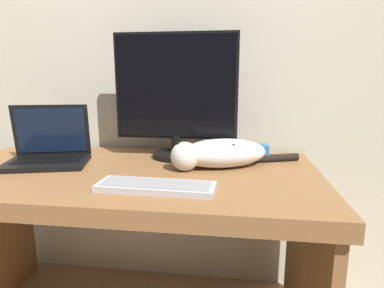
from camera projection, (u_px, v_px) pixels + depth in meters
wall_back at (153, 30)px, 1.56m from camera, size 6.40×0.06×2.60m
desk at (129, 205)px, 1.28m from camera, size 1.47×0.76×0.72m
monitor at (176, 96)px, 1.40m from camera, size 0.54×0.21×0.54m
laptop at (49, 152)px, 1.34m from camera, size 0.36×0.30×0.24m
external_keyboard at (156, 186)px, 1.02m from camera, size 0.38×0.13×0.02m
cat at (219, 153)px, 1.28m from camera, size 0.52×0.30×0.12m
small_toy at (260, 152)px, 1.39m from camera, size 0.07×0.07×0.07m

